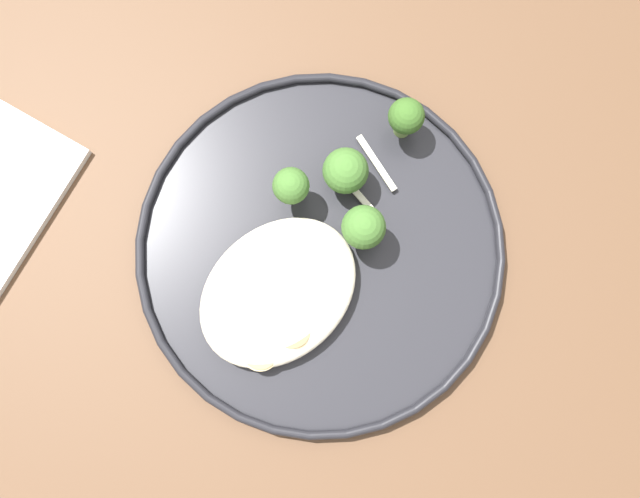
% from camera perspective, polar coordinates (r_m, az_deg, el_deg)
% --- Properties ---
extents(ground, '(6.00, 6.00, 0.00)m').
position_cam_1_polar(ground, '(1.35, 0.52, -2.62)').
color(ground, '#665B51').
extents(wooden_dining_table, '(1.40, 1.00, 0.74)m').
position_cam_1_polar(wooden_dining_table, '(0.69, 1.00, 2.92)').
color(wooden_dining_table, brown).
rests_on(wooden_dining_table, ground).
extents(dinner_plate, '(0.29, 0.29, 0.02)m').
position_cam_1_polar(dinner_plate, '(0.60, -0.00, -0.16)').
color(dinner_plate, '#232328').
rests_on(dinner_plate, wooden_dining_table).
extents(noodle_bed, '(0.13, 0.10, 0.03)m').
position_cam_1_polar(noodle_bed, '(0.58, -3.18, -3.26)').
color(noodle_bed, beige).
rests_on(noodle_bed, dinner_plate).
extents(seared_scallop_center_golden, '(0.02, 0.02, 0.01)m').
position_cam_1_polar(seared_scallop_center_golden, '(0.59, -1.49, -0.47)').
color(seared_scallop_center_golden, '#DBB77A').
rests_on(seared_scallop_center_golden, dinner_plate).
extents(seared_scallop_on_noodles, '(0.03, 0.03, 0.01)m').
position_cam_1_polar(seared_scallop_on_noodles, '(0.58, -3.76, -3.83)').
color(seared_scallop_on_noodles, '#DBB77A').
rests_on(seared_scallop_on_noodles, dinner_plate).
extents(seared_scallop_large_seared, '(0.03, 0.03, 0.01)m').
position_cam_1_polar(seared_scallop_large_seared, '(0.58, -4.47, -7.73)').
color(seared_scallop_large_seared, '#E5C689').
rests_on(seared_scallop_large_seared, dinner_plate).
extents(seared_scallop_half_hidden, '(0.03, 0.03, 0.02)m').
position_cam_1_polar(seared_scallop_half_hidden, '(0.58, -2.12, -6.08)').
color(seared_scallop_half_hidden, '#DBB77A').
rests_on(seared_scallop_half_hidden, dinner_plate).
extents(seared_scallop_left_edge, '(0.03, 0.03, 0.01)m').
position_cam_1_polar(seared_scallop_left_edge, '(0.58, 0.13, -4.29)').
color(seared_scallop_left_edge, '#E5C689').
rests_on(seared_scallop_left_edge, dinner_plate).
extents(seared_scallop_right_edge, '(0.04, 0.04, 0.01)m').
position_cam_1_polar(seared_scallop_right_edge, '(0.58, -1.84, -2.98)').
color(seared_scallop_right_edge, '#DBB77A').
rests_on(seared_scallop_right_edge, dinner_plate).
extents(broccoli_floret_left_leaning, '(0.04, 0.04, 0.05)m').
position_cam_1_polar(broccoli_floret_left_leaning, '(0.58, 1.66, 6.14)').
color(broccoli_floret_left_leaning, '#7A994C').
rests_on(broccoli_floret_left_leaning, dinner_plate).
extents(broccoli_floret_center_pile, '(0.03, 0.03, 0.05)m').
position_cam_1_polar(broccoli_floret_center_pile, '(0.59, 6.45, 9.80)').
color(broccoli_floret_center_pile, '#7A994C').
rests_on(broccoli_floret_center_pile, dinner_plate).
extents(broccoli_floret_right_tilted, '(0.03, 0.03, 0.05)m').
position_cam_1_polar(broccoli_floret_right_tilted, '(0.57, -2.19, 4.68)').
color(broccoli_floret_right_tilted, '#89A356').
rests_on(broccoli_floret_right_tilted, dinner_plate).
extents(broccoli_floret_near_rim, '(0.03, 0.03, 0.05)m').
position_cam_1_polar(broccoli_floret_near_rim, '(0.56, 3.28, 1.59)').
color(broccoli_floret_near_rim, '#89A356').
rests_on(broccoli_floret_near_rim, dinner_plate).
extents(onion_sliver_short_strip, '(0.01, 0.05, 0.00)m').
position_cam_1_polar(onion_sliver_short_strip, '(0.61, 4.27, 6.45)').
color(onion_sliver_short_strip, silver).
rests_on(onion_sliver_short_strip, dinner_plate).
extents(onion_sliver_curled_piece, '(0.01, 0.05, 0.00)m').
position_cam_1_polar(onion_sliver_curled_piece, '(0.60, 2.65, 4.38)').
color(onion_sliver_curled_piece, silver).
rests_on(onion_sliver_curled_piece, dinner_plate).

